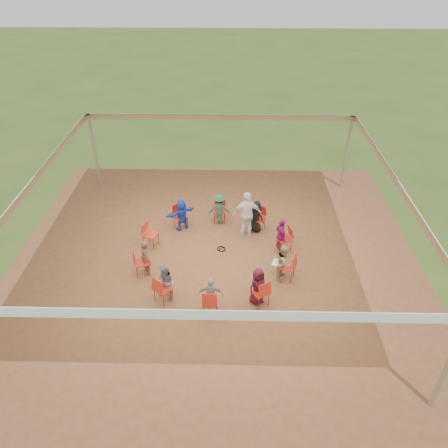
{
  "coord_description": "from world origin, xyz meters",
  "views": [
    {
      "loc": [
        0.5,
        -10.92,
        8.83
      ],
      "look_at": [
        0.26,
        0.3,
        1.24
      ],
      "focal_mm": 35.0,
      "sensor_mm": 36.0,
      "label": 1
    }
  ],
  "objects_px": {
    "person_seated_5": "(145,258)",
    "person_seated_6": "(166,283)",
    "person_seated_0": "(284,262)",
    "chair_4": "(180,216)",
    "person_seated_8": "(258,286)",
    "person_seated_3": "(219,209)",
    "chair_1": "(284,239)",
    "chair_6": "(142,262)",
    "chair_0": "(287,267)",
    "person_seated_1": "(281,236)",
    "person_seated_4": "(182,215)",
    "chair_7": "(163,289)",
    "laptop": "(279,261)",
    "standing_person": "(247,214)",
    "person_seated_7": "(210,295)",
    "person_seated_2": "(256,216)",
    "chair_5": "(151,235)",
    "chair_2": "(258,218)",
    "chair_8": "(210,302)",
    "cable_coil": "(222,249)",
    "chair_3": "(220,211)",
    "chair_9": "(260,292)"
  },
  "relations": [
    {
      "from": "chair_0",
      "to": "person_seated_6",
      "type": "bearing_deg",
      "value": 124.89
    },
    {
      "from": "chair_5",
      "to": "chair_7",
      "type": "distance_m",
      "value": 2.72
    },
    {
      "from": "person_seated_3",
      "to": "person_seated_4",
      "type": "xyz_separation_m",
      "value": [
        -1.3,
        -0.39,
        0.0
      ]
    },
    {
      "from": "chair_3",
      "to": "person_seated_8",
      "type": "bearing_deg",
      "value": 107.51
    },
    {
      "from": "person_seated_6",
      "to": "person_seated_7",
      "type": "relative_size",
      "value": 1.0
    },
    {
      "from": "standing_person",
      "to": "chair_6",
      "type": "bearing_deg",
      "value": 28.41
    },
    {
      "from": "person_seated_4",
      "to": "person_seated_8",
      "type": "height_order",
      "value": "same"
    },
    {
      "from": "person_seated_4",
      "to": "chair_2",
      "type": "bearing_deg",
      "value": 146.1
    },
    {
      "from": "chair_0",
      "to": "chair_2",
      "type": "bearing_deg",
      "value": 36.0
    },
    {
      "from": "chair_5",
      "to": "laptop",
      "type": "height_order",
      "value": "chair_5"
    },
    {
      "from": "chair_0",
      "to": "standing_person",
      "type": "distance_m",
      "value": 2.59
    },
    {
      "from": "chair_2",
      "to": "laptop",
      "type": "relative_size",
      "value": 2.18
    },
    {
      "from": "chair_5",
      "to": "standing_person",
      "type": "bearing_deg",
      "value": 122.35
    },
    {
      "from": "chair_6",
      "to": "person_seated_0",
      "type": "height_order",
      "value": "person_seated_0"
    },
    {
      "from": "person_seated_6",
      "to": "person_seated_7",
      "type": "xyz_separation_m",
      "value": [
        1.28,
        -0.45,
        0.0
      ]
    },
    {
      "from": "person_seated_6",
      "to": "standing_person",
      "type": "relative_size",
      "value": 0.71
    },
    {
      "from": "chair_2",
      "to": "person_seated_0",
      "type": "bearing_deg",
      "value": 141.9
    },
    {
      "from": "chair_7",
      "to": "laptop",
      "type": "height_order",
      "value": "chair_7"
    },
    {
      "from": "chair_1",
      "to": "person_seated_6",
      "type": "distance_m",
      "value": 4.3
    },
    {
      "from": "cable_coil",
      "to": "laptop",
      "type": "bearing_deg",
      "value": -36.52
    },
    {
      "from": "chair_0",
      "to": "person_seated_6",
      "type": "xyz_separation_m",
      "value": [
        -3.52,
        -0.97,
        0.15
      ]
    },
    {
      "from": "chair_0",
      "to": "person_seated_5",
      "type": "xyz_separation_m",
      "value": [
        -4.29,
        0.15,
        0.15
      ]
    },
    {
      "from": "chair_7",
      "to": "person_seated_0",
      "type": "xyz_separation_m",
      "value": [
        3.48,
        1.1,
        0.15
      ]
    },
    {
      "from": "chair_3",
      "to": "person_seated_0",
      "type": "relative_size",
      "value": 0.76
    },
    {
      "from": "chair_4",
      "to": "chair_7",
      "type": "distance_m",
      "value": 3.75
    },
    {
      "from": "person_seated_7",
      "to": "chair_0",
      "type": "bearing_deg",
      "value": 33.9
    },
    {
      "from": "person_seated_3",
      "to": "person_seated_0",
      "type": "bearing_deg",
      "value": 126.0
    },
    {
      "from": "chair_5",
      "to": "person_seated_3",
      "type": "bearing_deg",
      "value": 141.9
    },
    {
      "from": "person_seated_8",
      "to": "person_seated_6",
      "type": "bearing_deg",
      "value": 144.0
    },
    {
      "from": "person_seated_0",
      "to": "person_seated_1",
      "type": "distance_m",
      "value": 1.36
    },
    {
      "from": "person_seated_8",
      "to": "laptop",
      "type": "distance_m",
      "value": 1.32
    },
    {
      "from": "chair_7",
      "to": "person_seated_3",
      "type": "xyz_separation_m",
      "value": [
        1.47,
        4.03,
        0.15
      ]
    },
    {
      "from": "person_seated_0",
      "to": "chair_4",
      "type": "bearing_deg",
      "value": 71.51
    },
    {
      "from": "person_seated_2",
      "to": "person_seated_4",
      "type": "height_order",
      "value": "same"
    },
    {
      "from": "person_seated_5",
      "to": "person_seated_6",
      "type": "bearing_deg",
      "value": 18.0
    },
    {
      "from": "person_seated_0",
      "to": "person_seated_7",
      "type": "relative_size",
      "value": 1.0
    },
    {
      "from": "person_seated_4",
      "to": "person_seated_7",
      "type": "xyz_separation_m",
      "value": [
        1.19,
        -4.01,
        0.0
      ]
    },
    {
      "from": "person_seated_2",
      "to": "person_seated_7",
      "type": "xyz_separation_m",
      "value": [
        -1.39,
        -3.94,
        0.0
      ]
    },
    {
      "from": "chair_6",
      "to": "person_seated_2",
      "type": "xyz_separation_m",
      "value": [
        3.56,
        2.4,
        0.15
      ]
    },
    {
      "from": "person_seated_6",
      "to": "person_seated_7",
      "type": "height_order",
      "value": "same"
    },
    {
      "from": "chair_7",
      "to": "standing_person",
      "type": "relative_size",
      "value": 0.54
    },
    {
      "from": "person_seated_5",
      "to": "person_seated_1",
      "type": "bearing_deg",
      "value": 90.0
    },
    {
      "from": "person_seated_0",
      "to": "person_seated_1",
      "type": "xyz_separation_m",
      "value": [
        0.04,
        1.36,
        0.0
      ]
    },
    {
      "from": "chair_8",
      "to": "chair_2",
      "type": "bearing_deg",
      "value": 72.0
    },
    {
      "from": "chair_5",
      "to": "person_seated_1",
      "type": "distance_m",
      "value": 4.3
    },
    {
      "from": "person_seated_4",
      "to": "person_seated_5",
      "type": "relative_size",
      "value": 1.0
    },
    {
      "from": "person_seated_6",
      "to": "laptop",
      "type": "distance_m",
      "value": 3.43
    },
    {
      "from": "person_seated_6",
      "to": "person_seated_0",
      "type": "bearing_deg",
      "value": 54.0
    },
    {
      "from": "chair_8",
      "to": "chair_9",
      "type": "bearing_deg",
      "value": 18.0
    },
    {
      "from": "chair_6",
      "to": "chair_0",
      "type": "bearing_deg",
      "value": 72.0
    }
  ]
}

